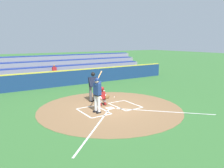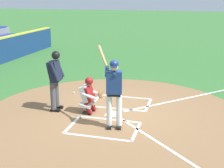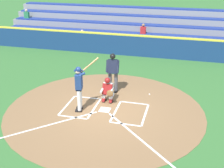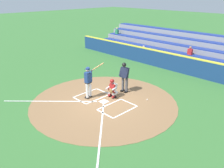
# 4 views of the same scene
# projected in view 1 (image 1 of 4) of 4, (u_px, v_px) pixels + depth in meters

# --- Properties ---
(ground_plane) EXTENTS (120.00, 120.00, 0.00)m
(ground_plane) POSITION_uv_depth(u_px,v_px,m) (110.00, 108.00, 12.52)
(ground_plane) COLOR #387033
(dirt_circle) EXTENTS (8.00, 8.00, 0.01)m
(dirt_circle) POSITION_uv_depth(u_px,v_px,m) (110.00, 108.00, 12.52)
(dirt_circle) COLOR olive
(dirt_circle) RESTS_ON ground
(home_plate_and_chalk) EXTENTS (7.93, 4.91, 0.01)m
(home_plate_and_chalk) POSITION_uv_depth(u_px,v_px,m) (119.00, 112.00, 11.80)
(home_plate_and_chalk) COLOR white
(home_plate_and_chalk) RESTS_ON dirt_circle
(batter) EXTENTS (0.86, 0.85, 2.13)m
(batter) POSITION_uv_depth(u_px,v_px,m) (97.00, 92.00, 11.59)
(batter) COLOR white
(batter) RESTS_ON ground
(catcher) EXTENTS (0.59, 0.62, 1.13)m
(catcher) POSITION_uv_depth(u_px,v_px,m) (102.00, 96.00, 12.98)
(catcher) COLOR black
(catcher) RESTS_ON ground
(plate_umpire) EXTENTS (0.60, 0.44, 1.86)m
(plate_umpire) POSITION_uv_depth(u_px,v_px,m) (93.00, 85.00, 13.72)
(plate_umpire) COLOR #4C4C51
(plate_umpire) RESTS_ON ground
(baseball) EXTENTS (0.07, 0.07, 0.07)m
(baseball) POSITION_uv_depth(u_px,v_px,m) (114.00, 97.00, 14.90)
(baseball) COLOR white
(baseball) RESTS_ON ground
(backstop_wall) EXTENTS (22.00, 0.36, 1.31)m
(backstop_wall) POSITION_uv_depth(u_px,v_px,m) (62.00, 78.00, 18.57)
(backstop_wall) COLOR navy
(backstop_wall) RESTS_ON ground
(bleacher_stand) EXTENTS (20.00, 4.25, 2.33)m
(bleacher_stand) POSITION_uv_depth(u_px,v_px,m) (49.00, 72.00, 21.22)
(bleacher_stand) COLOR gray
(bleacher_stand) RESTS_ON ground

